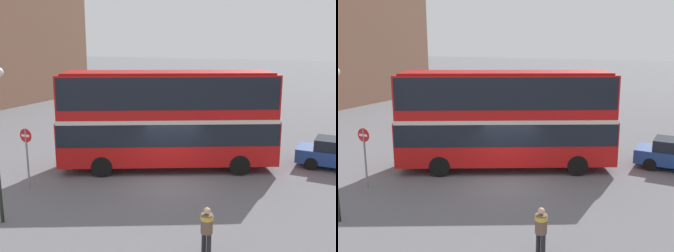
% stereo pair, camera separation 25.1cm
% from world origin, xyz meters
% --- Properties ---
extents(ground_plane, '(240.00, 240.00, 0.00)m').
position_xyz_m(ground_plane, '(0.00, 0.00, 0.00)').
color(ground_plane, slate).
extents(double_decker_bus, '(10.60, 6.79, 4.87)m').
position_xyz_m(double_decker_bus, '(-0.88, 1.90, 2.78)').
color(double_decker_bus, red).
rests_on(double_decker_bus, ground_plane).
extents(pedestrian_foreground, '(0.53, 0.53, 1.55)m').
position_xyz_m(pedestrian_foreground, '(3.44, -5.23, 0.95)').
color(pedestrian_foreground, '#232328').
rests_on(pedestrian_foreground, ground_plane).
extents(parked_car_kerb_far, '(4.46, 1.97, 1.61)m').
position_xyz_m(parked_car_kerb_far, '(-7.31, 16.39, 0.80)').
color(parked_car_kerb_far, slate).
rests_on(parked_car_kerb_far, ground_plane).
extents(no_entry_sign, '(0.60, 0.08, 2.67)m').
position_xyz_m(no_entry_sign, '(-5.38, -3.00, 1.77)').
color(no_entry_sign, gray).
rests_on(no_entry_sign, ground_plane).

